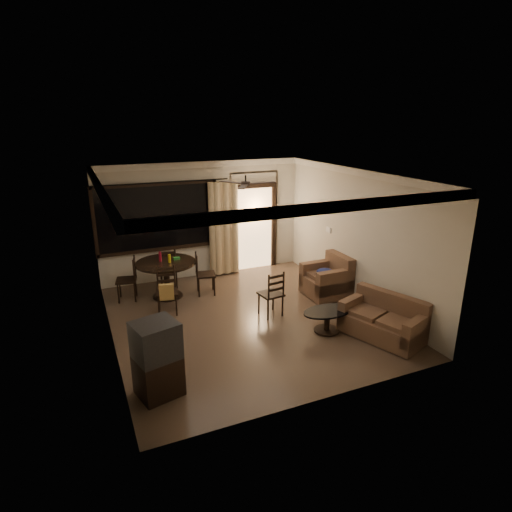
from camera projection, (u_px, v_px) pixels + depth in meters
name	position (u px, v px, depth m)	size (l,w,h in m)	color
ground	(247.00, 319.00, 8.40)	(5.50, 5.50, 0.00)	#7F6651
room_shell	(241.00, 208.00, 9.61)	(5.50, 6.70, 5.50)	beige
dining_table	(166.00, 269.00, 9.26)	(1.29, 1.29, 1.02)	black
dining_chair_west	(128.00, 287.00, 9.21)	(0.50, 0.50, 0.95)	black
dining_chair_east	(205.00, 282.00, 9.53)	(0.50, 0.50, 0.95)	black
dining_chair_south	(167.00, 299.00, 8.56)	(0.50, 0.54, 0.95)	black
dining_chair_north	(169.00, 275.00, 9.93)	(0.50, 0.50, 0.95)	black
tv_cabinet	(157.00, 359.00, 5.97)	(0.69, 0.65, 1.12)	black
sofa	(384.00, 321.00, 7.64)	(1.19, 1.59, 0.76)	#401F1E
armchair	(328.00, 280.00, 9.42)	(0.89, 0.89, 0.89)	#401F1E
coffee_table	(327.00, 317.00, 7.84)	(0.95, 0.57, 0.42)	black
side_chair	(271.00, 302.00, 8.48)	(0.47, 0.47, 0.95)	black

